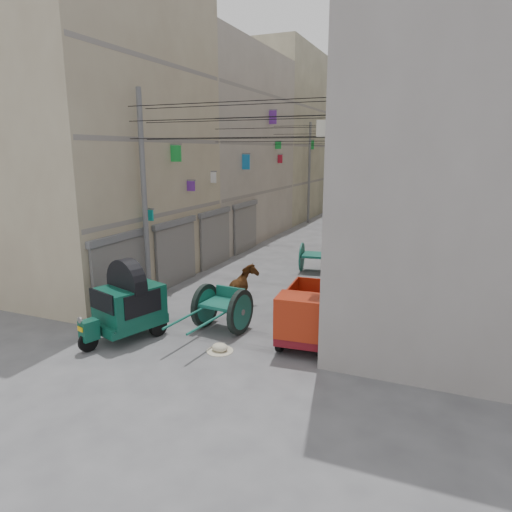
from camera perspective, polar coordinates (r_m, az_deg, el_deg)
The scene contains 18 objects.
ground at distance 12.12m, azimuth -15.80°, elevation -16.02°, with size 140.00×140.00×0.00m, color #4C4C4F.
building_row_left at distance 44.82m, azimuth 3.44°, elevation 13.86°, with size 8.00×62.00×14.00m.
building_row_right at distance 42.31m, azimuth 24.89°, elevation 12.77°, with size 8.00×62.00×14.00m.
end_cap_building at distance 74.48m, azimuth 17.88°, elevation 12.97°, with size 22.00×10.00×13.00m, color #B4AC8E.
shutters_left at distance 21.86m, azimuth -7.33°, elevation 1.59°, with size 0.18×14.40×2.88m.
signboards at distance 30.69m, azimuth 9.81°, elevation 8.43°, with size 8.22×40.52×5.67m.
ac_units at distance 16.23m, azimuth 11.82°, elevation 18.58°, with size 0.70×6.55×3.35m.
utility_poles at distance 26.14m, azimuth 7.53°, elevation 8.99°, with size 7.40×22.20×8.00m.
overhead_cables at distance 23.60m, azimuth 6.00°, elevation 15.34°, with size 7.40×22.52×1.12m.
auto_rickshaw at distance 14.88m, azimuth -15.74°, elevation -5.66°, with size 2.13×2.86×1.94m.
tonga_cart at distance 15.08m, azimuth -4.24°, elevation -6.48°, with size 1.65×3.35×1.47m.
mini_truck at distance 13.98m, azimuth 6.24°, elevation -7.75°, with size 1.66×3.25×1.77m.
second_cart at distance 22.38m, azimuth 7.65°, elevation -0.10°, with size 1.76×1.60×1.41m.
feed_sack at distance 13.77m, azimuth -4.54°, elevation -11.31°, with size 0.49×0.40×0.25m, color beige.
horse at distance 16.86m, azimuth -1.64°, elevation -4.18°, with size 0.87×1.90×1.60m, color maroon.
distant_car_white at distance 35.62m, azimuth 10.30°, elevation 4.48°, with size 1.47×3.66×1.25m, color silver.
distant_car_grey at distance 40.63m, azimuth 14.37°, elevation 5.35°, with size 1.36×3.91×1.29m, color #525754.
distant_car_green at distance 44.61m, azimuth 11.82°, elevation 6.14°, with size 1.81×4.46×1.29m, color #1A4C40.
Camera 1 is at (6.85, -8.16, 5.79)m, focal length 32.00 mm.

